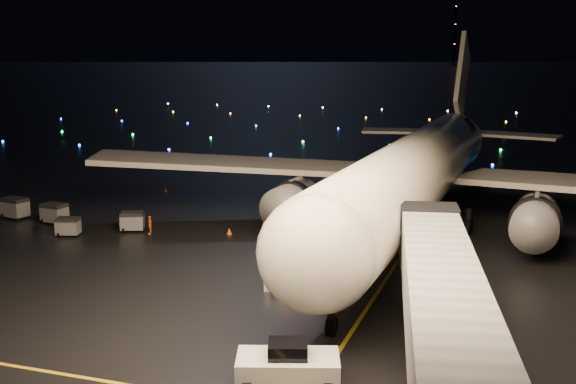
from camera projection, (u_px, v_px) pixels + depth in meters
name	position (u px, v px, depth m)	size (l,w,h in m)	color
ground	(485.00, 85.00, 322.51)	(2000.00, 2000.00, 0.00)	black
lane_centre	(401.00, 257.00, 53.81)	(0.25, 80.00, 0.02)	gold
airliner	(424.00, 128.00, 61.60)	(60.92, 57.87, 17.26)	silver
pushback_tug	(288.00, 365.00, 32.69)	(4.65, 2.44, 2.21)	silver
belt_loader	(302.00, 266.00, 45.88)	(6.72, 1.83, 3.26)	silver
crew_c	(150.00, 225.00, 60.37)	(0.91, 0.38, 1.56)	orange
safety_cone_0	(304.00, 228.00, 61.35)	(0.49, 0.49, 0.55)	orange
safety_cone_1	(283.00, 214.00, 66.70)	(0.41, 0.41, 0.46)	orange
safety_cone_2	(229.00, 231.00, 60.42)	(0.47, 0.47, 0.54)	orange
safety_cone_3	(166.00, 189.00, 78.67)	(0.46, 0.46, 0.52)	orange
radio_mast	(455.00, 34.00, 744.24)	(1.80, 1.80, 64.00)	black
taxiway_lights	(421.00, 128.00, 142.14)	(164.00, 92.00, 0.36)	black
baggage_cart_0	(68.00, 227.00, 59.79)	(1.82, 1.27, 1.54)	slate
baggage_cart_1	(132.00, 222.00, 61.37)	(1.93, 1.35, 1.64)	slate
baggage_cart_2	(54.00, 213.00, 64.10)	(2.11, 1.48, 1.80)	slate
baggage_cart_3	(15.00, 208.00, 66.06)	(2.24, 1.57, 1.90)	slate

